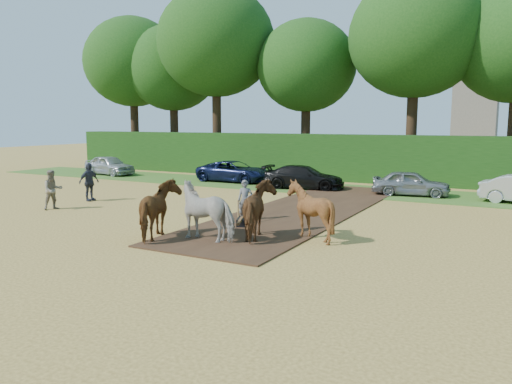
% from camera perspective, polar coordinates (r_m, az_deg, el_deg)
% --- Properties ---
extents(ground, '(120.00, 120.00, 0.00)m').
position_cam_1_polar(ground, '(16.48, -8.91, -5.43)').
color(ground, gold).
rests_on(ground, ground).
extents(earth_strip, '(4.50, 17.00, 0.05)m').
position_cam_1_polar(earth_strip, '(21.71, 5.57, -2.05)').
color(earth_strip, '#472D1C').
rests_on(earth_strip, ground).
extents(grass_verge, '(50.00, 5.00, 0.03)m').
position_cam_1_polar(grass_verge, '(28.70, 8.24, 0.35)').
color(grass_verge, '#38601E').
rests_on(grass_verge, ground).
extents(hedgerow, '(46.00, 1.60, 3.00)m').
position_cam_1_polar(hedgerow, '(32.79, 11.02, 3.84)').
color(hedgerow, '#14380F').
rests_on(hedgerow, ground).
extents(spectator_near, '(0.94, 1.04, 1.73)m').
position_cam_1_polar(spectator_near, '(23.49, -22.22, 0.23)').
color(spectator_near, tan).
rests_on(spectator_near, ground).
extents(spectator_far, '(0.58, 1.13, 1.84)m').
position_cam_1_polar(spectator_far, '(25.41, -18.54, 1.08)').
color(spectator_far, '#2A2D38').
rests_on(spectator_far, ground).
extents(plough_team, '(6.30, 5.48, 1.91)m').
position_cam_1_polar(plough_team, '(16.31, -2.36, -2.09)').
color(plough_team, brown).
rests_on(plough_team, ground).
extents(parked_cars, '(36.37, 3.39, 1.42)m').
position_cam_1_polar(parked_cars, '(28.32, 9.44, 1.56)').
color(parked_cars, '#B2B4BA').
rests_on(parked_cars, ground).
extents(treeline, '(48.70, 10.60, 14.21)m').
position_cam_1_polar(treeline, '(36.63, 10.27, 16.00)').
color(treeline, '#382616').
rests_on(treeline, ground).
extents(church, '(5.20, 5.20, 27.00)m').
position_cam_1_polar(church, '(68.69, 24.21, 15.64)').
color(church, slate).
rests_on(church, ground).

